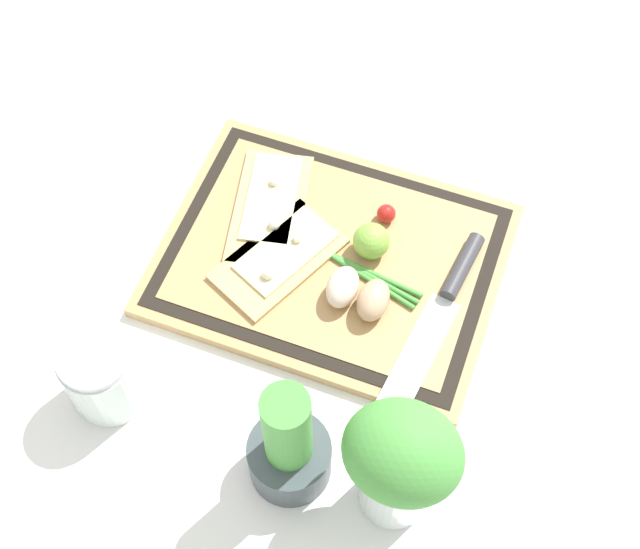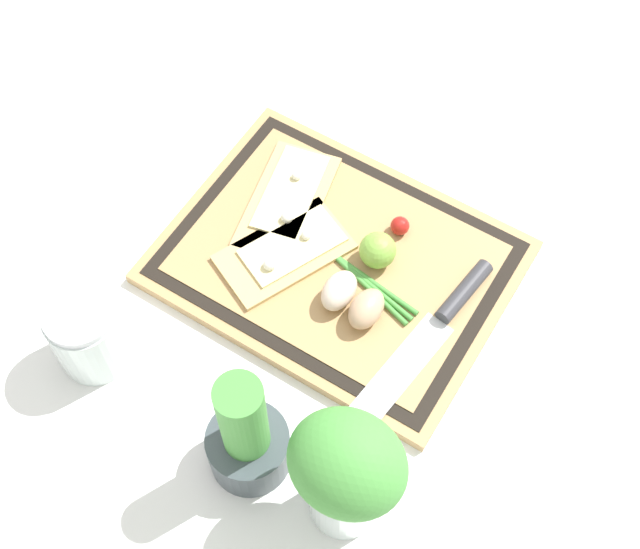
% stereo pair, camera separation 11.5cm
% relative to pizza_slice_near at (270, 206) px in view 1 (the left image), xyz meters
% --- Properties ---
extents(ground_plane, '(6.00, 6.00, 0.00)m').
position_rel_pizza_slice_near_xyz_m(ground_plane, '(-0.10, 0.04, -0.03)').
color(ground_plane, white).
extents(cutting_board, '(0.45, 0.34, 0.02)m').
position_rel_pizza_slice_near_xyz_m(cutting_board, '(-0.10, 0.04, -0.02)').
color(cutting_board, tan).
rests_on(cutting_board, ground_plane).
extents(pizza_slice_near, '(0.13, 0.20, 0.02)m').
position_rel_pizza_slice_near_xyz_m(pizza_slice_near, '(0.00, 0.00, 0.00)').
color(pizza_slice_near, tan).
rests_on(pizza_slice_near, cutting_board).
extents(pizza_slice_far, '(0.16, 0.20, 0.02)m').
position_rel_pizza_slice_near_xyz_m(pizza_slice_far, '(-0.04, 0.07, 0.00)').
color(pizza_slice_far, tan).
rests_on(pizza_slice_far, cutting_board).
extents(knife, '(0.07, 0.28, 0.02)m').
position_rel_pizza_slice_near_xyz_m(knife, '(-0.27, 0.05, 0.00)').
color(knife, silver).
rests_on(knife, cutting_board).
extents(egg_brown, '(0.04, 0.06, 0.04)m').
position_rel_pizza_slice_near_xyz_m(egg_brown, '(-0.18, 0.10, 0.01)').
color(egg_brown, tan).
rests_on(egg_brown, cutting_board).
extents(egg_pink, '(0.04, 0.06, 0.04)m').
position_rel_pizza_slice_near_xyz_m(egg_pink, '(-0.14, 0.09, 0.01)').
color(egg_pink, beige).
rests_on(egg_pink, cutting_board).
extents(lime, '(0.05, 0.05, 0.05)m').
position_rel_pizza_slice_near_xyz_m(lime, '(-0.15, 0.02, 0.02)').
color(lime, '#7FB742').
rests_on(lime, cutting_board).
extents(cherry_tomato_red, '(0.03, 0.03, 0.03)m').
position_rel_pizza_slice_near_xyz_m(cherry_tomato_red, '(-0.15, -0.04, 0.01)').
color(cherry_tomato_red, red).
rests_on(cherry_tomato_red, cutting_board).
extents(scallion_bunch, '(0.28, 0.09, 0.01)m').
position_rel_pizza_slice_near_xyz_m(scallion_bunch, '(-0.10, 0.04, -0.00)').
color(scallion_bunch, '#47933D').
rests_on(scallion_bunch, cutting_board).
extents(herb_pot, '(0.10, 0.10, 0.20)m').
position_rel_pizza_slice_near_xyz_m(herb_pot, '(-0.16, 0.33, 0.04)').
color(herb_pot, '#3D474C').
rests_on(herb_pot, ground_plane).
extents(sauce_jar, '(0.09, 0.09, 0.11)m').
position_rel_pizza_slice_near_xyz_m(sauce_jar, '(0.09, 0.31, 0.02)').
color(sauce_jar, silver).
rests_on(sauce_jar, ground_plane).
extents(herb_glass, '(0.13, 0.11, 0.21)m').
position_rel_pizza_slice_near_xyz_m(herb_glass, '(-0.28, 0.32, 0.10)').
color(herb_glass, silver).
rests_on(herb_glass, ground_plane).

